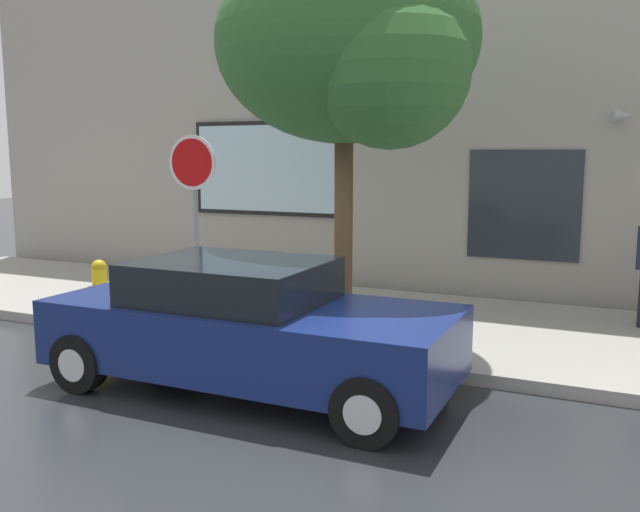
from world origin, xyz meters
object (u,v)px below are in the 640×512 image
fire_hydrant (100,285)px  street_tree (353,47)px  stop_sign (194,191)px  parked_car (247,326)px

fire_hydrant → street_tree: (4.07, 0.24, 3.31)m
fire_hydrant → stop_sign: size_ratio=0.30×
parked_car → stop_sign: bearing=136.7°
parked_car → street_tree: street_tree is taller
street_tree → fire_hydrant: bearing=-176.6°
fire_hydrant → street_tree: street_tree is taller
street_tree → stop_sign: 2.95m
parked_car → fire_hydrant: 4.06m
fire_hydrant → stop_sign: bearing=1.3°
parked_car → stop_sign: 2.93m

